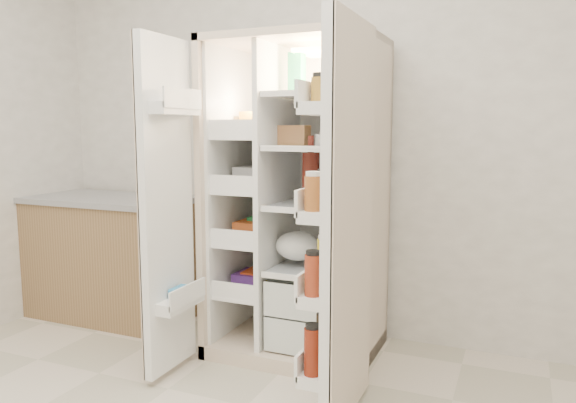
% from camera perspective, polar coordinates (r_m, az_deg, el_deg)
% --- Properties ---
extents(wall_back, '(4.00, 0.02, 2.70)m').
position_cam_1_polar(wall_back, '(3.45, 4.05, 8.42)').
color(wall_back, white).
rests_on(wall_back, floor).
extents(refrigerator, '(0.92, 0.70, 1.80)m').
position_cam_1_polar(refrigerator, '(3.18, 1.54, -2.47)').
color(refrigerator, beige).
rests_on(refrigerator, floor).
extents(freezer_door, '(0.15, 0.40, 1.72)m').
position_cam_1_polar(freezer_door, '(2.88, -12.52, -0.74)').
color(freezer_door, white).
rests_on(freezer_door, floor).
extents(fridge_door, '(0.17, 0.58, 1.72)m').
position_cam_1_polar(fridge_door, '(2.36, 5.86, -2.82)').
color(fridge_door, white).
rests_on(fridge_door, floor).
extents(kitchen_counter, '(1.16, 0.62, 0.84)m').
position_cam_1_polar(kitchen_counter, '(4.00, -17.97, -5.45)').
color(kitchen_counter, olive).
rests_on(kitchen_counter, floor).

